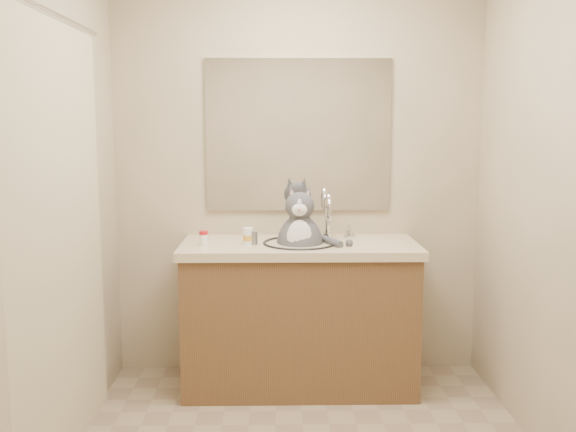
% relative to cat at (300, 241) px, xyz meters
% --- Properties ---
extents(room, '(2.22, 2.52, 2.42)m').
position_rel_cat_xyz_m(room, '(-0.00, -0.96, 0.34)').
color(room, gray).
rests_on(room, ground).
extents(vanity, '(1.34, 0.59, 1.12)m').
position_rel_cat_xyz_m(vanity, '(-0.00, 0.01, -0.42)').
color(vanity, brown).
rests_on(vanity, ground).
extents(mirror, '(1.10, 0.02, 0.90)m').
position_rel_cat_xyz_m(mirror, '(-0.00, 0.28, 0.59)').
color(mirror, white).
rests_on(mirror, room).
extents(shower_curtain, '(0.02, 1.30, 1.93)m').
position_rel_cat_xyz_m(shower_curtain, '(-1.05, -0.86, 0.17)').
color(shower_curtain, '#C2B993').
rests_on(shower_curtain, ground).
extents(cat, '(0.38, 0.32, 0.53)m').
position_rel_cat_xyz_m(cat, '(0.00, 0.00, 0.00)').
color(cat, '#4A4A50').
rests_on(cat, vanity).
extents(pill_bottle_redcap, '(0.06, 0.06, 0.08)m').
position_rel_cat_xyz_m(pill_bottle_redcap, '(-0.54, -0.08, 0.03)').
color(pill_bottle_redcap, white).
rests_on(pill_bottle_redcap, vanity).
extents(pill_bottle_orange, '(0.06, 0.06, 0.10)m').
position_rel_cat_xyz_m(pill_bottle_orange, '(-0.29, -0.04, 0.03)').
color(pill_bottle_orange, white).
rests_on(pill_bottle_orange, vanity).
extents(grey_canister, '(0.05, 0.05, 0.07)m').
position_rel_cat_xyz_m(grey_canister, '(-0.26, -0.04, 0.02)').
color(grey_canister, slate).
rests_on(grey_canister, vanity).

